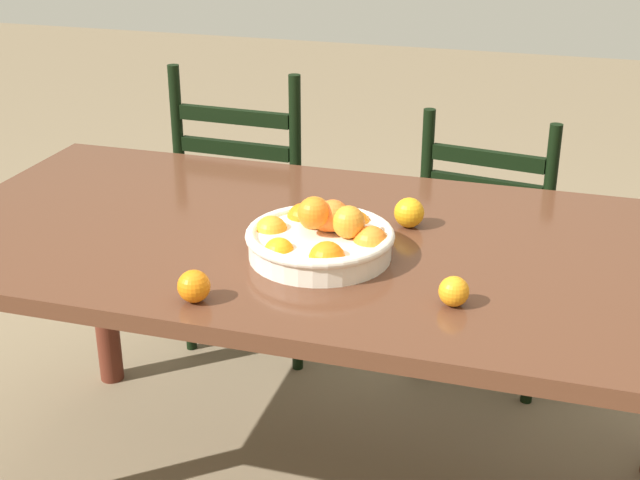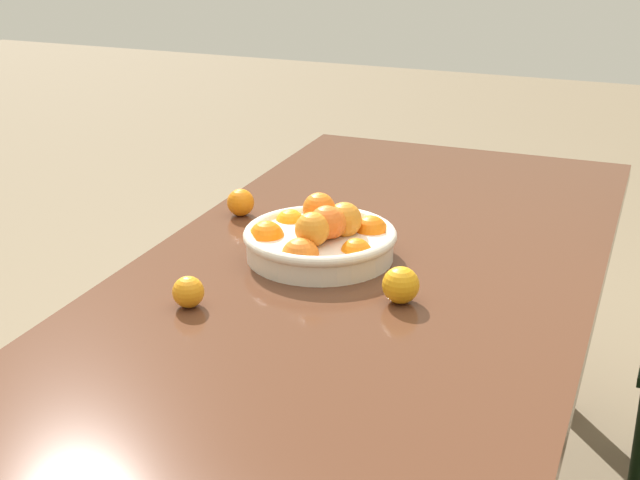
% 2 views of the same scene
% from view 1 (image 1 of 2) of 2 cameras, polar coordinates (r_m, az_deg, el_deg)
% --- Properties ---
extents(dining_table, '(1.91, 0.95, 0.76)m').
position_cam_1_polar(dining_table, '(2.08, 0.53, -2.10)').
color(dining_table, '#502D1D').
rests_on(dining_table, ground).
extents(chair_near_window, '(0.48, 0.48, 0.90)m').
position_cam_1_polar(chair_near_window, '(2.82, 11.05, -0.47)').
color(chair_near_window, black).
rests_on(chair_near_window, ground).
extents(chair_by_cabinet, '(0.47, 0.47, 0.99)m').
position_cam_1_polar(chair_by_cabinet, '(2.95, -4.13, 1.61)').
color(chair_by_cabinet, black).
rests_on(chair_by_cabinet, ground).
extents(fruit_bowl, '(0.33, 0.33, 0.14)m').
position_cam_1_polar(fruit_bowl, '(1.93, 0.06, 0.18)').
color(fruit_bowl, silver).
rests_on(fruit_bowl, dining_table).
extents(orange_loose_0, '(0.07, 0.07, 0.07)m').
position_cam_1_polar(orange_loose_0, '(2.10, 5.80, 1.78)').
color(orange_loose_0, orange).
rests_on(orange_loose_0, dining_table).
extents(orange_loose_1, '(0.06, 0.06, 0.06)m').
position_cam_1_polar(orange_loose_1, '(1.75, 8.68, -3.31)').
color(orange_loose_1, orange).
rests_on(orange_loose_1, dining_table).
extents(orange_loose_2, '(0.07, 0.07, 0.07)m').
position_cam_1_polar(orange_loose_2, '(1.76, -8.18, -2.99)').
color(orange_loose_2, orange).
rests_on(orange_loose_2, dining_table).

